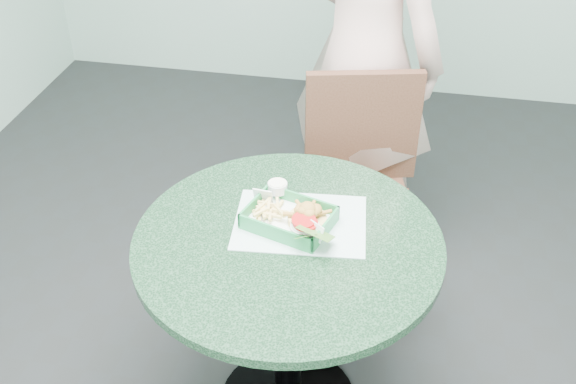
% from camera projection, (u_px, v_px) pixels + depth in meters
% --- Properties ---
extents(cafe_table, '(0.90, 0.90, 0.75)m').
position_uv_depth(cafe_table, '(288.00, 286.00, 2.06)').
color(cafe_table, black).
rests_on(cafe_table, floor).
extents(dining_chair, '(0.44, 0.44, 0.93)m').
position_uv_depth(dining_chair, '(357.00, 178.00, 2.60)').
color(dining_chair, '#322111').
rests_on(dining_chair, floor).
extents(diner_person, '(0.95, 0.82, 2.21)m').
position_uv_depth(diner_person, '(367.00, 7.00, 2.51)').
color(diner_person, beige).
rests_on(diner_person, floor).
extents(placemat, '(0.41, 0.33, 0.00)m').
position_uv_depth(placemat, '(300.00, 228.00, 2.02)').
color(placemat, silver).
rests_on(placemat, cafe_table).
extents(food_basket, '(0.24, 0.18, 0.05)m').
position_uv_depth(food_basket, '(289.00, 226.00, 2.00)').
color(food_basket, '#228847').
rests_on(food_basket, placemat).
extents(crab_sandwich, '(0.11, 0.11, 0.07)m').
position_uv_depth(crab_sandwich, '(307.00, 215.00, 1.99)').
color(crab_sandwich, tan).
rests_on(crab_sandwich, food_basket).
extents(fries_pile, '(0.12, 0.13, 0.04)m').
position_uv_depth(fries_pile, '(267.00, 214.00, 2.01)').
color(fries_pile, '#E8C970').
rests_on(fries_pile, food_basket).
extents(sauce_ramekin, '(0.06, 0.06, 0.03)m').
position_uv_depth(sauce_ramekin, '(266.00, 195.00, 2.07)').
color(sauce_ramekin, silver).
rests_on(sauce_ramekin, food_basket).
extents(garnish_cup, '(0.13, 0.12, 0.05)m').
position_uv_depth(garnish_cup, '(312.00, 230.00, 1.94)').
color(garnish_cup, white).
rests_on(garnish_cup, food_basket).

